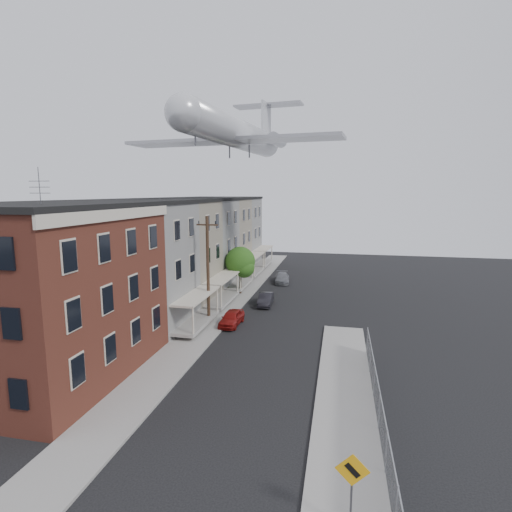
# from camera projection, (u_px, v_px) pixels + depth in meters

# --- Properties ---
(ground) EXTENTS (120.00, 120.00, 0.00)m
(ground) POSITION_uv_depth(u_px,v_px,m) (197.00, 484.00, 15.04)
(ground) COLOR black
(ground) RESTS_ON ground
(sidewalk_left) EXTENTS (3.00, 62.00, 0.12)m
(sidewalk_left) POSITION_uv_depth(u_px,v_px,m) (230.00, 304.00, 39.34)
(sidewalk_left) COLOR gray
(sidewalk_left) RESTS_ON ground
(sidewalk_right) EXTENTS (3.00, 26.00, 0.12)m
(sidewalk_right) POSITION_uv_depth(u_px,v_px,m) (345.00, 414.00, 19.69)
(sidewalk_right) COLOR gray
(sidewalk_right) RESTS_ON ground
(curb_left) EXTENTS (0.15, 62.00, 0.14)m
(curb_left) POSITION_uv_depth(u_px,v_px,m) (244.00, 304.00, 39.04)
(curb_left) COLOR gray
(curb_left) RESTS_ON ground
(curb_right) EXTENTS (0.15, 26.00, 0.14)m
(curb_right) POSITION_uv_depth(u_px,v_px,m) (315.00, 411.00, 19.99)
(curb_right) COLOR gray
(curb_right) RESTS_ON ground
(corner_building) EXTENTS (10.31, 12.30, 12.15)m
(corner_building) POSITION_uv_depth(u_px,v_px,m) (44.00, 291.00, 23.45)
(corner_building) COLOR #381611
(corner_building) RESTS_ON ground
(row_house_a) EXTENTS (11.98, 7.00, 10.30)m
(row_house_a) POSITION_uv_depth(u_px,v_px,m) (128.00, 264.00, 32.63)
(row_house_a) COLOR #626260
(row_house_a) RESTS_ON ground
(row_house_b) EXTENTS (11.98, 7.00, 10.30)m
(row_house_b) POSITION_uv_depth(u_px,v_px,m) (165.00, 251.00, 39.39)
(row_house_b) COLOR gray
(row_house_b) RESTS_ON ground
(row_house_c) EXTENTS (11.98, 7.00, 10.30)m
(row_house_c) POSITION_uv_depth(u_px,v_px,m) (191.00, 243.00, 46.15)
(row_house_c) COLOR #626260
(row_house_c) RESTS_ON ground
(row_house_d) EXTENTS (11.98, 7.00, 10.30)m
(row_house_d) POSITION_uv_depth(u_px,v_px,m) (210.00, 236.00, 52.92)
(row_house_d) COLOR gray
(row_house_d) RESTS_ON ground
(row_house_e) EXTENTS (11.98, 7.00, 10.30)m
(row_house_e) POSITION_uv_depth(u_px,v_px,m) (225.00, 232.00, 59.68)
(row_house_e) COLOR #626260
(row_house_e) RESTS_ON ground
(chainlink_fence) EXTENTS (0.06, 18.06, 1.90)m
(chainlink_fence) POSITION_uv_depth(u_px,v_px,m) (379.00, 411.00, 18.27)
(chainlink_fence) COLOR gray
(chainlink_fence) RESTS_ON ground
(warning_sign) EXTENTS (1.10, 0.11, 2.80)m
(warning_sign) POSITION_uv_depth(u_px,v_px,m) (352.00, 480.00, 12.60)
(warning_sign) COLOR #515156
(warning_sign) RESTS_ON ground
(utility_pole) EXTENTS (1.80, 0.26, 9.00)m
(utility_pole) POSITION_uv_depth(u_px,v_px,m) (208.00, 269.00, 32.84)
(utility_pole) COLOR black
(utility_pole) RESTS_ON ground
(street_tree) EXTENTS (3.22, 3.20, 5.20)m
(street_tree) POSITION_uv_depth(u_px,v_px,m) (241.00, 263.00, 42.55)
(street_tree) COLOR black
(street_tree) RESTS_ON ground
(car_near) EXTENTS (1.61, 3.70, 1.24)m
(car_near) POSITION_uv_depth(u_px,v_px,m) (232.00, 318.00, 33.01)
(car_near) COLOR maroon
(car_near) RESTS_ON ground
(car_mid) EXTENTS (1.48, 3.70, 1.20)m
(car_mid) POSITION_uv_depth(u_px,v_px,m) (266.00, 299.00, 38.88)
(car_mid) COLOR black
(car_mid) RESTS_ON ground
(car_far) EXTENTS (2.18, 4.26, 1.18)m
(car_far) POSITION_uv_depth(u_px,v_px,m) (282.00, 278.00, 48.63)
(car_far) COLOR slate
(car_far) RESTS_ON ground
(airplane) EXTENTS (21.99, 25.11, 7.23)m
(airplane) POSITION_uv_depth(u_px,v_px,m) (238.00, 134.00, 40.46)
(airplane) COLOR silver
(airplane) RESTS_ON ground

